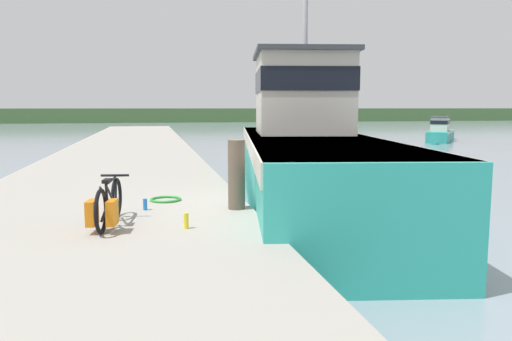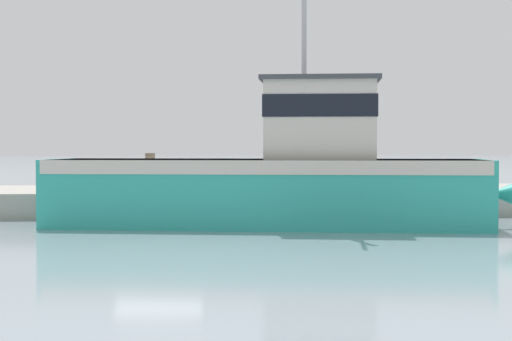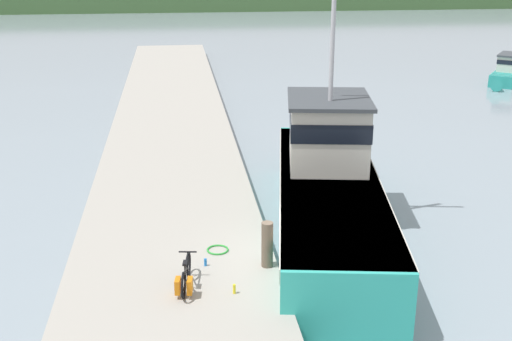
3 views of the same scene
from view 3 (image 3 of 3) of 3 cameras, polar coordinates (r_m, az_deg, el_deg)
ground_plane at (r=17.45m, az=4.25°, el=-10.09°), size 320.00×320.00×0.00m
dock_pier at (r=16.96m, az=-7.42°, el=-9.60°), size 5.42×80.00×0.79m
far_shoreline at (r=100.73m, az=12.38°, el=14.56°), size 180.00×5.00×2.40m
fishing_boat_main at (r=20.45m, az=6.40°, el=-1.25°), size 4.93×14.27×9.63m
boat_green_anchored at (r=47.03m, az=21.57°, el=8.25°), size 5.71×6.99×1.90m
bicycle_touring at (r=15.50m, az=-6.30°, el=-9.45°), size 0.57×1.70×0.71m
mooring_post at (r=16.37m, az=1.00°, el=-6.59°), size 0.30×0.30×1.21m
hose_coil at (r=17.45m, az=-3.43°, el=-7.04°), size 0.59×0.59×0.05m
water_bottle_by_bike at (r=16.66m, az=-4.52°, el=-8.13°), size 0.07×0.07×0.20m
water_bottle_on_curb at (r=15.38m, az=-1.95°, el=-10.48°), size 0.07×0.07×0.23m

